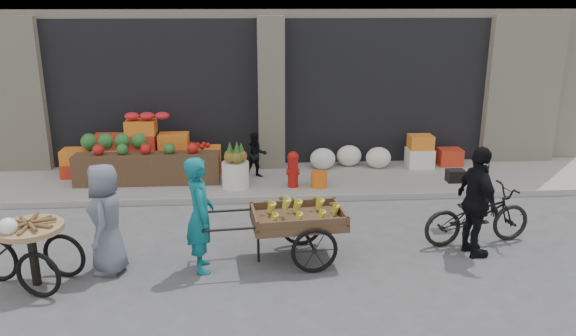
{
  "coord_description": "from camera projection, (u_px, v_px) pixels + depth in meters",
  "views": [
    {
      "loc": [
        -0.45,
        -6.7,
        3.6
      ],
      "look_at": [
        0.12,
        1.56,
        1.1
      ],
      "focal_mm": 35.0,
      "sensor_mm": 36.0,
      "label": 1
    }
  ],
  "objects": [
    {
      "name": "ground",
      "position": [
        287.0,
        281.0,
        7.47
      ],
      "size": [
        80.0,
        80.0,
        0.0
      ],
      "primitive_type": "plane",
      "color": "#424244",
      "rests_on": "ground"
    },
    {
      "name": "sidewalk",
      "position": [
        274.0,
        181.0,
        11.36
      ],
      "size": [
        18.0,
        2.2,
        0.12
      ],
      "primitive_type": "cube",
      "color": "gray",
      "rests_on": "ground"
    },
    {
      "name": "building",
      "position": [
        266.0,
        8.0,
        14.16
      ],
      "size": [
        14.0,
        6.45,
        7.0
      ],
      "color": "beige",
      "rests_on": "ground"
    },
    {
      "name": "fruit_display",
      "position": [
        150.0,
        151.0,
        11.29
      ],
      "size": [
        3.1,
        1.12,
        1.24
      ],
      "color": "red",
      "rests_on": "sidewalk"
    },
    {
      "name": "pineapple_bin",
      "position": [
        236.0,
        175.0,
        10.75
      ],
      "size": [
        0.52,
        0.52,
        0.5
      ],
      "primitive_type": "cylinder",
      "color": "silver",
      "rests_on": "sidewalk"
    },
    {
      "name": "fire_hydrant",
      "position": [
        293.0,
        168.0,
        10.73
      ],
      "size": [
        0.22,
        0.22,
        0.71
      ],
      "color": "#A5140F",
      "rests_on": "sidewalk"
    },
    {
      "name": "orange_bucket",
      "position": [
        319.0,
        179.0,
        10.79
      ],
      "size": [
        0.32,
        0.32,
        0.3
      ],
      "primitive_type": "cylinder",
      "color": "orange",
      "rests_on": "sidewalk"
    },
    {
      "name": "right_bay_goods",
      "position": [
        394.0,
        154.0,
        12.01
      ],
      "size": [
        3.35,
        0.6,
        0.7
      ],
      "color": "silver",
      "rests_on": "sidewalk"
    },
    {
      "name": "seated_person",
      "position": [
        256.0,
        155.0,
        11.29
      ],
      "size": [
        0.51,
        0.43,
        0.93
      ],
      "primitive_type": "imported",
      "rotation": [
        0.0,
        0.0,
        0.17
      ],
      "color": "black",
      "rests_on": "sidewalk"
    },
    {
      "name": "banana_cart",
      "position": [
        295.0,
        216.0,
        7.91
      ],
      "size": [
        2.28,
        1.11,
        0.92
      ],
      "rotation": [
        0.0,
        0.0,
        0.1
      ],
      "color": "brown",
      "rests_on": "ground"
    },
    {
      "name": "vendor_woman",
      "position": [
        200.0,
        215.0,
        7.57
      ],
      "size": [
        0.48,
        0.64,
        1.61
      ],
      "primitive_type": "imported",
      "rotation": [
        0.0,
        0.0,
        1.74
      ],
      "color": "#0D616A",
      "rests_on": "ground"
    },
    {
      "name": "tricycle_cart",
      "position": [
        31.0,
        245.0,
        7.21
      ],
      "size": [
        1.46,
        1.03,
        0.95
      ],
      "rotation": [
        0.0,
        0.0,
        -0.27
      ],
      "color": "#9E7F51",
      "rests_on": "ground"
    },
    {
      "name": "vendor_grey",
      "position": [
        106.0,
        219.0,
        7.54
      ],
      "size": [
        0.51,
        0.77,
        1.53
      ],
      "primitive_type": "imported",
      "rotation": [
        0.0,
        0.0,
        -1.54
      ],
      "color": "slate",
      "rests_on": "ground"
    },
    {
      "name": "bicycle",
      "position": [
        477.0,
        215.0,
        8.51
      ],
      "size": [
        1.78,
        0.84,
        0.9
      ],
      "primitive_type": "imported",
      "rotation": [
        0.0,
        0.0,
        1.72
      ],
      "color": "black",
      "rests_on": "ground"
    },
    {
      "name": "cyclist",
      "position": [
        477.0,
        202.0,
        8.01
      ],
      "size": [
        0.53,
        1.0,
        1.63
      ],
      "primitive_type": "imported",
      "rotation": [
        0.0,
        0.0,
        1.72
      ],
      "color": "black",
      "rests_on": "ground"
    }
  ]
}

